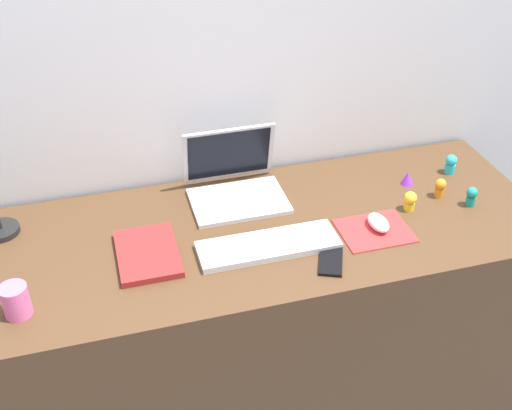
% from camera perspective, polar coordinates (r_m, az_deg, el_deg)
% --- Properties ---
extents(ground_plane, '(6.00, 6.00, 0.00)m').
position_cam_1_polar(ground_plane, '(2.45, 0.23, -16.16)').
color(ground_plane, '#474C56').
extents(back_wall, '(2.97, 0.05, 1.52)m').
position_cam_1_polar(back_wall, '(2.22, -2.35, 3.70)').
color(back_wall, silver).
rests_on(back_wall, ground_plane).
extents(desk, '(1.77, 0.66, 0.74)m').
position_cam_1_polar(desk, '(2.18, 0.25, -9.98)').
color(desk, '#4C331E').
rests_on(desk, ground_plane).
extents(laptop, '(0.30, 0.25, 0.21)m').
position_cam_1_polar(laptop, '(2.06, -1.95, 2.25)').
color(laptop, silver).
rests_on(laptop, desk).
extents(keyboard, '(0.41, 0.13, 0.02)m').
position_cam_1_polar(keyboard, '(1.86, 1.09, -3.61)').
color(keyboard, silver).
rests_on(keyboard, desk).
extents(mousepad, '(0.21, 0.17, 0.00)m').
position_cam_1_polar(mousepad, '(1.96, 10.47, -2.26)').
color(mousepad, red).
rests_on(mousepad, desk).
extents(mouse, '(0.06, 0.10, 0.03)m').
position_cam_1_polar(mouse, '(1.96, 10.79, -1.54)').
color(mouse, silver).
rests_on(mouse, mousepad).
extents(cell_phone, '(0.11, 0.14, 0.01)m').
position_cam_1_polar(cell_phone, '(1.82, 6.65, -4.93)').
color(cell_phone, black).
rests_on(cell_phone, desk).
extents(notebook_pad, '(0.17, 0.24, 0.02)m').
position_cam_1_polar(notebook_pad, '(1.85, -9.59, -4.28)').
color(notebook_pad, maroon).
rests_on(notebook_pad, desk).
extents(coffee_mug, '(0.07, 0.07, 0.09)m').
position_cam_1_polar(coffee_mug, '(1.74, -20.51, -7.95)').
color(coffee_mug, pink).
rests_on(coffee_mug, desk).
extents(toy_figurine_cyan, '(0.04, 0.04, 0.07)m').
position_cam_1_polar(toy_figurine_cyan, '(2.28, 16.87, 3.53)').
color(toy_figurine_cyan, '#28B7CC').
rests_on(toy_figurine_cyan, desk).
extents(toy_figurine_purple, '(0.04, 0.04, 0.05)m').
position_cam_1_polar(toy_figurine_purple, '(2.19, 13.27, 2.34)').
color(toy_figurine_purple, purple).
rests_on(toy_figurine_purple, desk).
extents(toy_figurine_teal, '(0.03, 0.03, 0.06)m').
position_cam_1_polar(toy_figurine_teal, '(2.13, 18.55, 0.77)').
color(toy_figurine_teal, teal).
rests_on(toy_figurine_teal, desk).
extents(toy_figurine_yellow, '(0.04, 0.04, 0.06)m').
position_cam_1_polar(toy_figurine_yellow, '(2.06, 13.49, 0.40)').
color(toy_figurine_yellow, yellow).
rests_on(toy_figurine_yellow, desk).
extents(toy_figurine_orange, '(0.04, 0.04, 0.06)m').
position_cam_1_polar(toy_figurine_orange, '(2.14, 16.00, 1.53)').
color(toy_figurine_orange, orange).
rests_on(toy_figurine_orange, desk).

